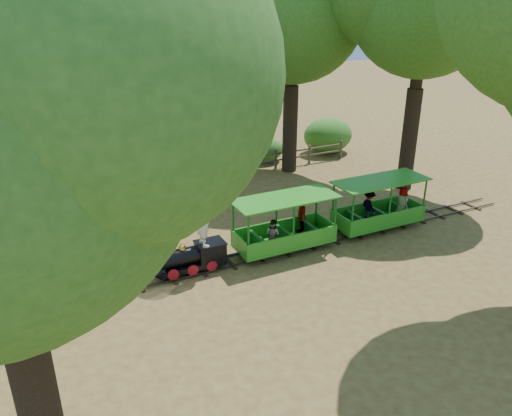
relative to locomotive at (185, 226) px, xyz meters
name	(u,v)px	position (x,y,z in m)	size (l,w,h in m)	color
ground	(257,257)	(2.45, -0.05, -1.63)	(90.00, 90.00, 0.00)	olive
track	(257,255)	(2.45, -0.05, -1.56)	(22.00, 1.00, 0.10)	#3F3D3A
locomotive	(185,226)	(0.00, 0.00, 0.00)	(2.47, 1.16, 2.89)	black
carriage_front	(286,229)	(3.56, -0.04, -0.85)	(3.58, 1.46, 1.86)	#2A8E1F
carriage_rear	(380,209)	(7.56, -0.04, -0.84)	(3.58, 1.46, 1.86)	#2A8E1F
oak_nc	(114,17)	(0.42, 9.53, 5.69)	(7.89, 6.94, 10.15)	#2D2116
oak_ne	(292,0)	(7.92, 7.54, 6.34)	(8.34, 7.34, 10.97)	#2D2116
fence	(181,172)	(2.45, 7.95, -1.05)	(18.10, 0.10, 1.00)	brown
shrub_west	(35,176)	(-3.72, 9.25, -0.72)	(2.65, 2.04, 1.83)	#2D6B1E
shrub_mid_w	(198,151)	(3.80, 9.25, -0.55)	(3.14, 2.41, 2.17)	#2D6B1E
shrub_mid_e	(265,150)	(7.54, 9.25, -0.97)	(1.92, 1.48, 1.33)	#2D6B1E
shrub_east	(328,135)	(11.45, 9.25, -0.64)	(2.85, 2.20, 1.98)	#2D6B1E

